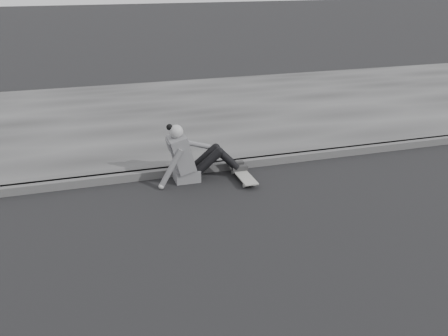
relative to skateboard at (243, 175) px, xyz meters
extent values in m
cube|color=#434343|center=(2.62, 0.49, -0.01)|extent=(24.00, 0.16, 0.12)
cube|color=#383838|center=(2.62, 3.51, -0.01)|extent=(24.00, 6.00, 0.12)
cylinder|color=#A1A19C|center=(-0.08, -0.26, -0.04)|extent=(0.03, 0.05, 0.05)
cylinder|color=#A1A19C|center=(0.08, -0.26, -0.04)|extent=(0.03, 0.05, 0.05)
cylinder|color=#A1A19C|center=(-0.08, 0.26, -0.04)|extent=(0.03, 0.05, 0.05)
cylinder|color=#A1A19C|center=(0.08, 0.26, -0.04)|extent=(0.03, 0.05, 0.05)
cube|color=#29292C|center=(0.00, -0.26, -0.02)|extent=(0.16, 0.04, 0.03)
cube|color=#29292C|center=(0.00, 0.26, -0.02)|extent=(0.16, 0.04, 0.03)
cube|color=gray|center=(0.00, 0.00, 0.01)|extent=(0.20, 0.78, 0.02)
cube|color=#565659|center=(-0.80, 0.25, 0.02)|extent=(0.36, 0.34, 0.18)
cube|color=#565659|center=(-0.87, 0.25, 0.36)|extent=(0.37, 0.40, 0.57)
cube|color=#565659|center=(-1.00, 0.25, 0.48)|extent=(0.14, 0.30, 0.20)
cylinder|color=gray|center=(-0.92, 0.25, 0.60)|extent=(0.09, 0.09, 0.08)
sphere|color=gray|center=(-0.93, 0.25, 0.69)|extent=(0.20, 0.20, 0.20)
sphere|color=black|center=(-1.02, 0.27, 0.76)|extent=(0.09, 0.09, 0.09)
cylinder|color=black|center=(-0.49, 0.16, 0.21)|extent=(0.43, 0.13, 0.39)
cylinder|color=black|center=(-0.49, 0.34, 0.21)|extent=(0.43, 0.13, 0.39)
cylinder|color=black|center=(-0.19, 0.16, 0.21)|extent=(0.35, 0.11, 0.36)
cylinder|color=black|center=(-0.19, 0.34, 0.21)|extent=(0.35, 0.11, 0.36)
sphere|color=black|center=(-0.32, 0.16, 0.35)|extent=(0.13, 0.13, 0.13)
sphere|color=black|center=(-0.32, 0.34, 0.35)|extent=(0.13, 0.13, 0.13)
cube|color=#282828|center=(0.00, 0.16, 0.05)|extent=(0.24, 0.08, 0.07)
cube|color=#282828|center=(0.00, 0.34, 0.05)|extent=(0.24, 0.08, 0.07)
cylinder|color=#565659|center=(-1.07, 0.04, 0.22)|extent=(0.38, 0.08, 0.58)
sphere|color=gray|center=(-1.22, 0.03, -0.03)|extent=(0.08, 0.08, 0.08)
cylinder|color=#565659|center=(-0.63, 0.41, 0.42)|extent=(0.48, 0.08, 0.21)
camera|label=1|loc=(-2.29, -6.38, 2.87)|focal=40.00mm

